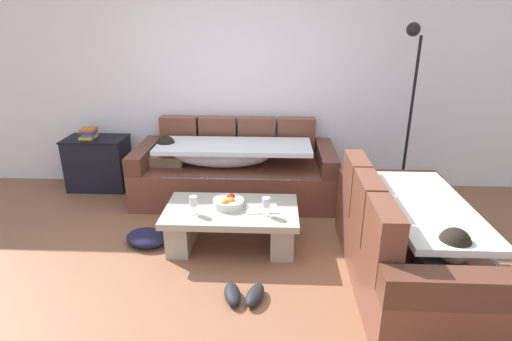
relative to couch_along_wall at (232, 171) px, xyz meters
The scene contains 14 objects.
ground_plane 1.66m from the couch_along_wall, 92.85° to the right, with size 14.00×14.00×0.00m, color brown.
back_wall 1.15m from the couch_along_wall, 98.71° to the left, with size 9.00×0.10×2.70m, color white.
couch_along_wall is the anchor object (origin of this frame).
couch_near_window 2.19m from the couch_along_wall, 45.08° to the right, with size 0.92×1.81×0.88m.
coffee_table 1.08m from the couch_along_wall, 84.83° to the right, with size 1.20×0.68×0.38m.
fruit_bowl 1.04m from the couch_along_wall, 86.07° to the right, with size 0.28×0.28×0.10m.
wine_glass_near_left 1.23m from the couch_along_wall, 100.32° to the right, with size 0.07×0.07×0.17m.
wine_glass_near_right 1.28m from the couch_along_wall, 70.92° to the right, with size 0.07×0.07×0.17m.
open_magazine 1.14m from the couch_along_wall, 70.75° to the right, with size 0.28×0.21×0.01m, color white.
side_cabinet 1.68m from the couch_along_wall, behind, with size 0.72×0.44×0.64m.
book_stack_on_cabinet 1.79m from the couch_along_wall, behind, with size 0.18×0.21×0.12m.
floor_lamp 2.08m from the couch_along_wall, ahead, with size 0.33×0.31×1.95m.
pair_of_shoes 1.90m from the couch_along_wall, 81.93° to the right, with size 0.35×0.30×0.09m.
crumpled_garment 1.32m from the couch_along_wall, 123.14° to the right, with size 0.40×0.32×0.12m, color #191933.
Camera 1 is at (0.55, -2.77, 2.00)m, focal length 28.74 mm.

